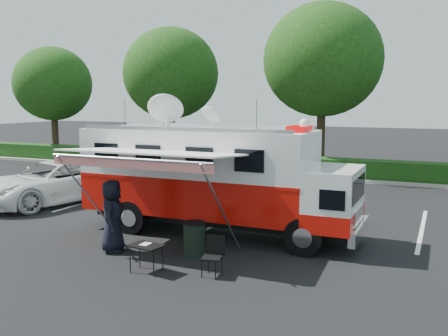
% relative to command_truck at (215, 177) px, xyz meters
% --- Properties ---
extents(ground_plane, '(120.00, 120.00, 0.00)m').
position_rel_command_truck_xyz_m(ground_plane, '(0.07, 0.00, -1.69)').
color(ground_plane, black).
rests_on(ground_plane, ground).
extents(back_border, '(60.00, 6.14, 8.87)m').
position_rel_command_truck_xyz_m(back_border, '(1.21, 12.90, 3.32)').
color(back_border, '#9E998E').
rests_on(back_border, ground_plane).
extents(stall_lines, '(24.12, 5.50, 0.01)m').
position_rel_command_truck_xyz_m(stall_lines, '(-0.43, 3.00, -1.68)').
color(stall_lines, silver).
rests_on(stall_lines, ground_plane).
extents(command_truck, '(8.21, 2.26, 3.94)m').
position_rel_command_truck_xyz_m(command_truck, '(0.00, 0.00, 0.00)').
color(command_truck, black).
rests_on(command_truck, ground_plane).
extents(awning, '(4.48, 2.34, 2.71)m').
position_rel_command_truck_xyz_m(awning, '(-0.73, -2.35, 0.84)').
color(awning, white).
rests_on(awning, ground_plane).
extents(white_suv, '(4.17, 6.28, 1.60)m').
position_rel_command_truck_xyz_m(white_suv, '(-7.52, 1.52, -1.69)').
color(white_suv, white).
rests_on(white_suv, ground_plane).
extents(person, '(0.93, 1.09, 1.89)m').
position_rel_command_truck_xyz_m(person, '(-1.70, -2.64, -1.69)').
color(person, black).
rests_on(person, ground_plane).
extents(folding_table, '(0.84, 0.66, 0.65)m').
position_rel_command_truck_xyz_m(folding_table, '(-0.04, -3.63, -1.09)').
color(folding_table, black).
rests_on(folding_table, ground_plane).
extents(folding_chair, '(0.50, 0.52, 0.90)m').
position_rel_command_truck_xyz_m(folding_chair, '(1.45, -3.16, -1.16)').
color(folding_chair, black).
rests_on(folding_chair, ground_plane).
extents(trash_bin, '(0.58, 0.58, 0.87)m').
position_rel_command_truck_xyz_m(trash_bin, '(0.40, -2.10, -1.25)').
color(trash_bin, black).
rests_on(trash_bin, ground_plane).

